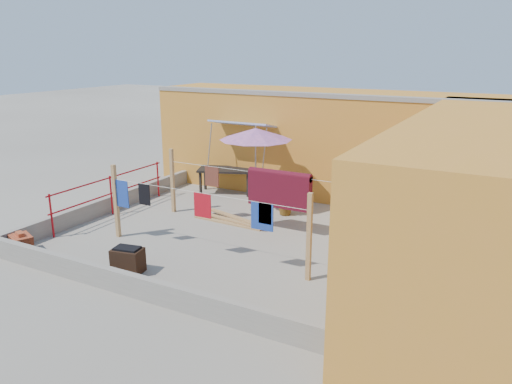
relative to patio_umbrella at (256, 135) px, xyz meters
The scene contains 21 objects.
ground 3.03m from the patio_umbrella, 75.11° to the right, with size 80.00×80.00×0.00m, color #9E998E.
wall_back 2.90m from the patio_umbrella, 68.56° to the left, with size 11.00×3.27×3.21m.
wall_right 6.12m from the patio_umbrella, 19.57° to the right, with size 2.40×9.00×3.20m, color #C4792B.
parapet_front 5.97m from the patio_umbrella, 84.48° to the right, with size 8.30×0.16×0.44m, color gray.
parapet_left 4.52m from the patio_umbrella, 150.00° to the right, with size 0.16×7.30×0.44m, color gray.
red_railing 4.25m from the patio_umbrella, 145.86° to the right, with size 0.05×4.20×1.10m.
clothesline_rig 2.21m from the patio_umbrella, 53.00° to the right, with size 5.09×2.35×1.80m.
patio_umbrella is the anchor object (origin of this frame).
outdoor_table 2.45m from the patio_umbrella, 147.00° to the left, with size 1.90×1.42×0.80m.
brick_stack 6.42m from the patio_umbrella, 121.06° to the right, with size 0.67×0.59×0.49m.
lumber_pile 2.45m from the patio_umbrella, 91.08° to the right, with size 2.21×0.71×0.13m.
brazier 5.24m from the patio_umbrella, 93.99° to the right, with size 0.68×0.52×0.55m.
white_basin 5.75m from the patio_umbrella, 78.84° to the right, with size 0.49×0.49×0.08m.
water_jug_a 3.99m from the patio_umbrella, 12.70° to the right, with size 0.21×0.21×0.34m.
water_jug_b 4.13m from the patio_umbrella, ahead, with size 0.21×0.21×0.32m.
green_hose 3.95m from the patio_umbrella, 10.54° to the left, with size 0.51×0.51×0.08m.
plant_back_a 2.05m from the patio_umbrella, ahead, with size 0.63×0.54×0.70m, color #255B1A.
plant_back_b 3.82m from the patio_umbrella, ahead, with size 0.41×0.41×0.73m, color #255B1A.
plant_right_a 4.28m from the patio_umbrella, 15.28° to the right, with size 0.46×0.31×0.86m, color #255B1A.
plant_right_b 4.97m from the patio_umbrella, 34.41° to the right, with size 0.36×0.29×0.65m, color #255B1A.
plant_right_c 6.00m from the patio_umbrella, 41.95° to the right, with size 0.54×0.47×0.60m, color #255B1A.
Camera 1 is at (5.90, -9.86, 4.43)m, focal length 35.00 mm.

